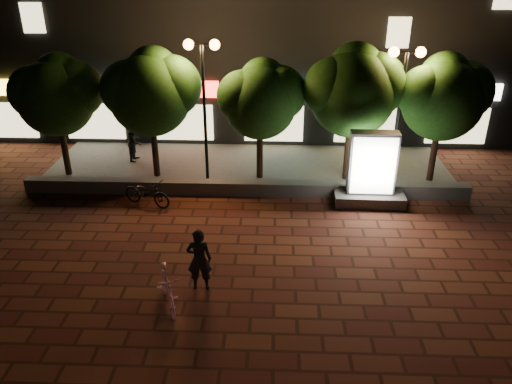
# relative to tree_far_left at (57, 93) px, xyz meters

# --- Properties ---
(ground) EXTENTS (80.00, 80.00, 0.00)m
(ground) POSITION_rel_tree_far_left_xyz_m (6.95, -5.46, -3.29)
(ground) COLOR #5A2B1C
(ground) RESTS_ON ground
(retaining_wall) EXTENTS (16.00, 0.45, 0.50)m
(retaining_wall) POSITION_rel_tree_far_left_xyz_m (6.95, -1.46, -3.04)
(retaining_wall) COLOR #615F5A
(retaining_wall) RESTS_ON ground
(sidewalk) EXTENTS (16.00, 5.00, 0.08)m
(sidewalk) POSITION_rel_tree_far_left_xyz_m (6.95, 1.04, -3.25)
(sidewalk) COLOR #615F5A
(sidewalk) RESTS_ON ground
(building_block) EXTENTS (28.00, 8.12, 11.30)m
(building_block) POSITION_rel_tree_far_left_xyz_m (6.94, 7.53, 1.70)
(building_block) COLOR black
(building_block) RESTS_ON ground
(tree_far_left) EXTENTS (3.36, 2.80, 4.63)m
(tree_far_left) POSITION_rel_tree_far_left_xyz_m (0.00, 0.00, 0.00)
(tree_far_left) COLOR black
(tree_far_left) RESTS_ON sidewalk
(tree_left) EXTENTS (3.60, 3.00, 4.89)m
(tree_left) POSITION_rel_tree_far_left_xyz_m (3.50, 0.00, 0.15)
(tree_left) COLOR black
(tree_left) RESTS_ON sidewalk
(tree_mid) EXTENTS (3.24, 2.70, 4.50)m
(tree_mid) POSITION_rel_tree_far_left_xyz_m (7.50, -0.00, -0.08)
(tree_mid) COLOR black
(tree_mid) RESTS_ON sidewalk
(tree_right) EXTENTS (3.72, 3.10, 5.07)m
(tree_right) POSITION_rel_tree_far_left_xyz_m (10.80, 0.00, 0.27)
(tree_right) COLOR black
(tree_right) RESTS_ON sidewalk
(tree_far_right) EXTENTS (3.48, 2.90, 4.76)m
(tree_far_right) POSITION_rel_tree_far_left_xyz_m (14.00, 0.00, 0.08)
(tree_far_right) COLOR black
(tree_far_right) RESTS_ON sidewalk
(street_lamp_left) EXTENTS (1.26, 0.36, 5.18)m
(street_lamp_left) POSITION_rel_tree_far_left_xyz_m (5.45, -0.26, 0.74)
(street_lamp_left) COLOR black
(street_lamp_left) RESTS_ON sidewalk
(street_lamp_right) EXTENTS (1.26, 0.36, 4.98)m
(street_lamp_right) POSITION_rel_tree_far_left_xyz_m (12.45, -0.26, 0.60)
(street_lamp_right) COLOR black
(street_lamp_right) RESTS_ON sidewalk
(ad_kiosk) EXTENTS (2.42, 1.25, 2.60)m
(ad_kiosk) POSITION_rel_tree_far_left_xyz_m (11.32, -1.96, -2.24)
(ad_kiosk) COLOR #615F5A
(ad_kiosk) RESTS_ON ground
(scooter_pink) EXTENTS (1.11, 1.82, 1.06)m
(scooter_pink) POSITION_rel_tree_far_left_xyz_m (5.47, -7.89, -2.76)
(scooter_pink) COLOR #F79FC8
(scooter_pink) RESTS_ON ground
(rider) EXTENTS (0.66, 0.46, 1.75)m
(rider) POSITION_rel_tree_far_left_xyz_m (6.15, -7.12, -2.42)
(rider) COLOR black
(rider) RESTS_ON ground
(scooter_parked) EXTENTS (1.89, 1.23, 0.94)m
(scooter_parked) POSITION_rel_tree_far_left_xyz_m (3.65, -2.46, -2.82)
(scooter_parked) COLOR black
(scooter_parked) RESTS_ON ground
(pedestrian) EXTENTS (0.67, 0.82, 1.57)m
(pedestrian) POSITION_rel_tree_far_left_xyz_m (2.24, 1.50, -2.43)
(pedestrian) COLOR black
(pedestrian) RESTS_ON sidewalk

